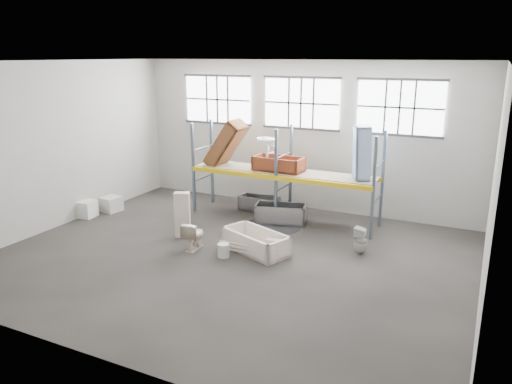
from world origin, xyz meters
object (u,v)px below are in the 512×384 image
Objects in this scene: toilet_beige at (194,235)px; blue_tub_upright at (362,152)px; steel_tub_left at (259,203)px; bathtub_beige at (256,242)px; carton_near at (85,209)px; toilet_white at (361,240)px; bucket at (223,250)px; steel_tub_right at (281,213)px; cistern_tall at (183,215)px; rust_tub_flat at (279,164)px.

blue_tub_upright is at bearing -141.45° from toilet_beige.
steel_tub_left is (0.10, 3.93, -0.15)m from toilet_beige.
blue_tub_upright reaches higher than bathtub_beige.
bathtub_beige is 6.34m from carton_near.
blue_tub_upright is at bearing -161.05° from toilet_white.
blue_tub_upright is 4.26× the size of bucket.
toilet_white is 0.47× the size of steel_tub_right.
bathtub_beige is 2.99× the size of carton_near.
toilet_beige is 1.04× the size of toilet_white.
cistern_tall reaches higher than bathtub_beige.
blue_tub_upright is 2.46× the size of carton_near.
blue_tub_upright is at bearing 9.26° from steel_tub_right.
toilet_beige is 0.49× the size of steel_tub_right.
toilet_white is 2.79m from blue_tub_upright.
rust_tub_flat is (-0.23, 0.32, 1.53)m from steel_tub_right.
steel_tub_left is at bearing 50.82° from cistern_tall.
toilet_white is at bearing 5.46° from carton_near.
bathtub_beige is 2.55m from steel_tub_right.
toilet_beige is 3.34m from steel_tub_right.
toilet_white is 8.97m from carton_near.
steel_tub_left is at bearing 102.65° from bucket.
cistern_tall is at bearing 155.77° from bucket.
blue_tub_upright reaches higher than cistern_tall.
rust_tub_flat reaches higher than toilet_beige.
cistern_tall reaches higher than steel_tub_left.
bathtub_beige is at bearing 50.52° from bucket.
steel_tub_right is (-2.94, 1.45, -0.08)m from toilet_white.
toilet_beige is 0.50× the size of blue_tub_upright.
cistern_tall reaches higher than carton_near.
toilet_white is (5.01, 0.98, -0.29)m from cistern_tall.
rust_tub_flat is 3.92m from bucket.
toilet_beige reaches higher than steel_tub_left.
cistern_tall is 3.95m from carton_near.
steel_tub_right reaches higher than steel_tub_left.
cistern_tall is 2.05m from bucket.
cistern_tall is 0.84× the size of rust_tub_flat.
cistern_tall is 0.84× the size of steel_tub_right.
steel_tub_right reaches higher than bathtub_beige.
rust_tub_flat reaches higher than steel_tub_right.
cistern_tall is at bearing -44.57° from toilet_beige.
toilet_white is at bearing -29.09° from rust_tub_flat.
toilet_white is at bearing -29.15° from steel_tub_left.
steel_tub_left is at bearing -96.53° from toilet_beige.
bathtub_beige reaches higher than steel_tub_left.
toilet_beige is at bearing -91.42° from steel_tub_left.
steel_tub_right is at bearing 25.81° from cistern_tall.
toilet_beige is at bearing -106.86° from rust_tub_flat.
cistern_tall is 1.01× the size of steel_tub_left.
rust_tub_flat reaches higher than cistern_tall.
carton_near is (-4.82, -3.15, 0.03)m from steel_tub_left.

